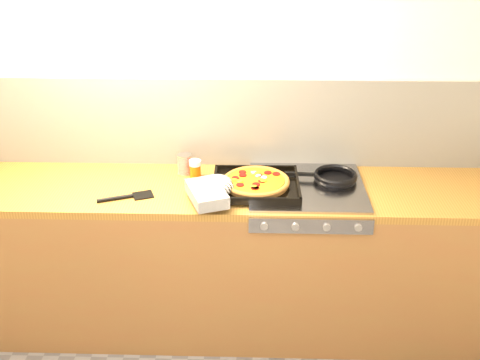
{
  "coord_description": "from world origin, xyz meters",
  "views": [
    {
      "loc": [
        0.18,
        -1.54,
        2.24
      ],
      "look_at": [
        0.1,
        1.08,
        0.95
      ],
      "focal_mm": 42.0,
      "sensor_mm": 36.0,
      "label": 1
    }
  ],
  "objects_px": {
    "frying_pan": "(334,177)",
    "juice_glass": "(195,169)",
    "tomato_can": "(185,164)",
    "pizza_on_tray": "(243,185)"
  },
  "relations": [
    {
      "from": "juice_glass",
      "to": "frying_pan",
      "type": "bearing_deg",
      "value": -2.61
    },
    {
      "from": "pizza_on_tray",
      "to": "juice_glass",
      "type": "relative_size",
      "value": 5.54
    },
    {
      "from": "frying_pan",
      "to": "juice_glass",
      "type": "distance_m",
      "value": 0.75
    },
    {
      "from": "pizza_on_tray",
      "to": "tomato_can",
      "type": "relative_size",
      "value": 5.25
    },
    {
      "from": "pizza_on_tray",
      "to": "frying_pan",
      "type": "bearing_deg",
      "value": 14.85
    },
    {
      "from": "frying_pan",
      "to": "juice_glass",
      "type": "bearing_deg",
      "value": 177.39
    },
    {
      "from": "tomato_can",
      "to": "juice_glass",
      "type": "height_order",
      "value": "tomato_can"
    },
    {
      "from": "pizza_on_tray",
      "to": "tomato_can",
      "type": "height_order",
      "value": "tomato_can"
    },
    {
      "from": "frying_pan",
      "to": "tomato_can",
      "type": "xyz_separation_m",
      "value": [
        -0.81,
        0.1,
        0.02
      ]
    },
    {
      "from": "pizza_on_tray",
      "to": "juice_glass",
      "type": "height_order",
      "value": "juice_glass"
    }
  ]
}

